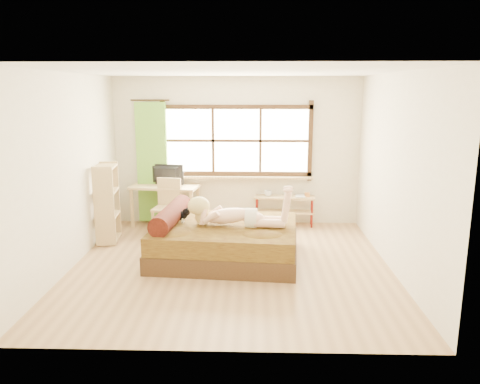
{
  "coord_description": "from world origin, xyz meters",
  "views": [
    {
      "loc": [
        0.32,
        -6.31,
        2.47
      ],
      "look_at": [
        0.12,
        0.2,
        1.04
      ],
      "focal_mm": 35.0,
      "sensor_mm": 36.0,
      "label": 1
    }
  ],
  "objects_px": {
    "bed": "(222,240)",
    "kitten": "(178,214)",
    "woman": "(236,205)",
    "pipe_shelf": "(285,204)",
    "chair": "(168,203)",
    "bookshelf": "(107,203)",
    "desk": "(165,191)"
  },
  "relations": [
    {
      "from": "kitten",
      "to": "bookshelf",
      "type": "distance_m",
      "value": 1.42
    },
    {
      "from": "desk",
      "to": "bookshelf",
      "type": "xyz_separation_m",
      "value": [
        -0.78,
        -0.9,
        -0.01
      ]
    },
    {
      "from": "woman",
      "to": "chair",
      "type": "xyz_separation_m",
      "value": [
        -1.24,
        1.34,
        -0.31
      ]
    },
    {
      "from": "desk",
      "to": "woman",
      "type": "bearing_deg",
      "value": -43.03
    },
    {
      "from": "chair",
      "to": "pipe_shelf",
      "type": "xyz_separation_m",
      "value": [
        2.08,
        0.48,
        -0.13
      ]
    },
    {
      "from": "chair",
      "to": "desk",
      "type": "bearing_deg",
      "value": 115.6
    },
    {
      "from": "pipe_shelf",
      "to": "bookshelf",
      "type": "height_order",
      "value": "bookshelf"
    },
    {
      "from": "woman",
      "to": "chair",
      "type": "height_order",
      "value": "woman"
    },
    {
      "from": "bed",
      "to": "kitten",
      "type": "distance_m",
      "value": 0.77
    },
    {
      "from": "desk",
      "to": "chair",
      "type": "xyz_separation_m",
      "value": [
        0.11,
        -0.36,
        -0.13
      ]
    },
    {
      "from": "bed",
      "to": "kitten",
      "type": "height_order",
      "value": "bed"
    },
    {
      "from": "chair",
      "to": "bed",
      "type": "bearing_deg",
      "value": -42.51
    },
    {
      "from": "chair",
      "to": "bookshelf",
      "type": "xyz_separation_m",
      "value": [
        -0.89,
        -0.54,
        0.12
      ]
    },
    {
      "from": "kitten",
      "to": "bookshelf",
      "type": "height_order",
      "value": "bookshelf"
    },
    {
      "from": "kitten",
      "to": "chair",
      "type": "height_order",
      "value": "chair"
    },
    {
      "from": "kitten",
      "to": "desk",
      "type": "bearing_deg",
      "value": 112.29
    },
    {
      "from": "pipe_shelf",
      "to": "bookshelf",
      "type": "bearing_deg",
      "value": -156.93
    },
    {
      "from": "bed",
      "to": "bookshelf",
      "type": "bearing_deg",
      "value": 163.97
    },
    {
      "from": "kitten",
      "to": "woman",
      "type": "bearing_deg",
      "value": -4.89
    },
    {
      "from": "desk",
      "to": "bookshelf",
      "type": "distance_m",
      "value": 1.2
    },
    {
      "from": "woman",
      "to": "bed",
      "type": "bearing_deg",
      "value": 169.79
    },
    {
      "from": "woman",
      "to": "chair",
      "type": "distance_m",
      "value": 1.85
    },
    {
      "from": "chair",
      "to": "bookshelf",
      "type": "distance_m",
      "value": 1.05
    },
    {
      "from": "kitten",
      "to": "desk",
      "type": "relative_size",
      "value": 0.24
    },
    {
      "from": "kitten",
      "to": "bookshelf",
      "type": "xyz_separation_m",
      "value": [
        -1.27,
        0.64,
        0.01
      ]
    },
    {
      "from": "woman",
      "to": "chair",
      "type": "bearing_deg",
      "value": 137.83
    },
    {
      "from": "desk",
      "to": "chair",
      "type": "height_order",
      "value": "chair"
    },
    {
      "from": "woman",
      "to": "pipe_shelf",
      "type": "distance_m",
      "value": 2.05
    },
    {
      "from": "woman",
      "to": "bookshelf",
      "type": "xyz_separation_m",
      "value": [
        -2.14,
        0.79,
        -0.18
      ]
    },
    {
      "from": "kitten",
      "to": "pipe_shelf",
      "type": "relative_size",
      "value": 0.28
    },
    {
      "from": "kitten",
      "to": "pipe_shelf",
      "type": "bearing_deg",
      "value": 49.23
    },
    {
      "from": "desk",
      "to": "chair",
      "type": "relative_size",
      "value": 1.35
    }
  ]
}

